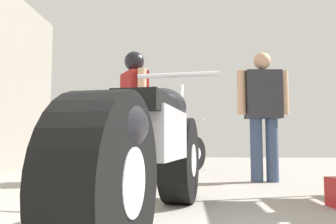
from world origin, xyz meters
TOP-DOWN VIEW (x-y plane):
  - ground_plane at (0.00, 3.13)m, footprint 15.01×15.01m
  - motorcycle_maroon_cruiser at (0.02, 1.67)m, footprint 0.73×2.23m
  - motorcycle_black_naked at (-0.05, 5.13)m, footprint 1.16×1.68m
  - mechanic_in_blue at (1.17, 3.99)m, footprint 0.65×0.26m
  - mechanic_with_helmet at (-0.44, 3.95)m, footprint 0.41×0.61m

SIDE VIEW (x-z plane):
  - ground_plane at x=0.00m, z-range 0.00..0.00m
  - motorcycle_black_naked at x=-0.05m, z-range -0.07..0.81m
  - motorcycle_maroon_cruiser at x=0.02m, z-range -0.09..0.95m
  - mechanic_in_blue at x=1.17m, z-range 0.11..1.72m
  - mechanic_with_helmet at x=-0.44m, z-range 0.16..1.80m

